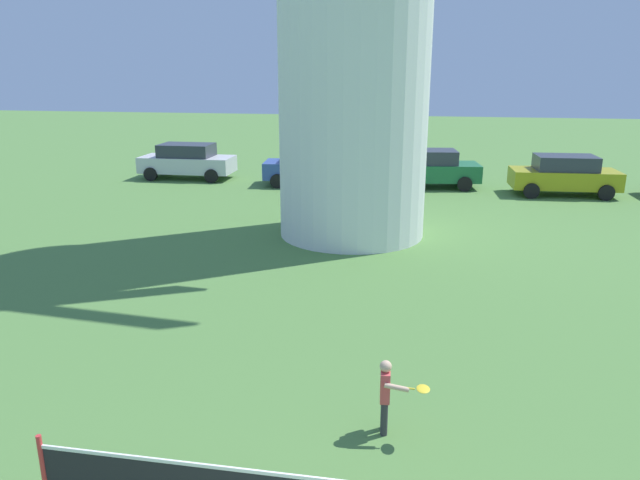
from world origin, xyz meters
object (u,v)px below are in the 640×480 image
Objects in this scene: parked_car_silver at (187,161)px; parked_car_green at (426,168)px; player_far at (387,392)px; parked_car_mustard at (564,175)px; parked_car_blue at (311,166)px.

parked_car_silver and parked_car_green have the same top height.
parked_car_mustard reaches higher than player_far.
parked_car_blue and parked_car_mustard have the same top height.
parked_car_mustard is at bearing -1.91° from parked_car_blue.
parked_car_silver is 1.01× the size of parked_car_blue.
parked_car_blue is (5.80, -0.51, -0.00)m from parked_car_silver.
player_far is 0.27× the size of parked_car_mustard.
parked_car_green and parked_car_mustard have the same top height.
parked_car_silver is at bearing 179.18° from parked_car_green.
player_far is at bearing -60.48° from parked_car_silver.
parked_car_silver is (-10.20, 18.02, 0.19)m from player_far.
parked_car_blue is (-4.41, 17.51, 0.19)m from player_far.
parked_car_green reaches higher than player_far.
player_far is 0.26× the size of parked_car_blue.
parked_car_silver and parked_car_blue have the same top height.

